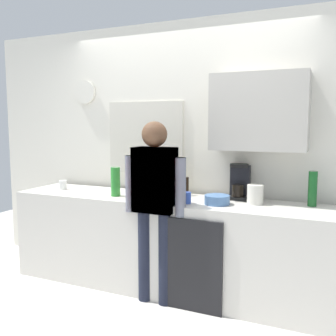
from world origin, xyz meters
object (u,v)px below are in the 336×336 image
Objects in this scene: bottle_amber_beer at (133,187)px; storage_canister at (255,194)px; person_guest at (155,197)px; person_at_sink at (155,197)px; dish_soap at (177,187)px; coffee_maker at (239,183)px; bottle_clear_soda at (115,182)px; mixing_bowl at (217,200)px; cup_white_mug at (63,185)px; cup_yellow_cup at (174,195)px; bottle_green_wine at (313,189)px; cup_blue_mug at (186,198)px; bottle_dark_sauce at (186,186)px.

bottle_amber_beer is 1.35× the size of storage_canister.
person_at_sink is at bearing -0.00° from person_guest.
person_at_sink is (-0.01, -0.48, -0.01)m from dish_soap.
person_at_sink reaches higher than coffee_maker.
bottle_clear_soda reaches higher than bottle_amber_beer.
mixing_bowl is 1.22× the size of dish_soap.
bottle_amber_beer is at bearing -173.97° from mixing_bowl.
cup_white_mug is at bearing -172.30° from dish_soap.
bottle_clear_soda is at bearing -7.97° from cup_white_mug.
bottle_amber_beer is 2.71× the size of cup_yellow_cup.
cup_white_mug is 1.28m from person_guest.
bottle_green_wine is 1.76× the size of storage_canister.
cup_yellow_cup is 0.05× the size of person_at_sink.
bottle_green_wine is 0.81m from mixing_bowl.
coffee_maker is 1.87m from cup_white_mug.
cup_blue_mug is at bearing 39.19° from person_at_sink.
dish_soap is at bearing -179.70° from bottle_green_wine.
bottle_clear_soda is at bearing -178.50° from mixing_bowl.
coffee_maker is 0.52m from bottle_dark_sauce.
cup_yellow_cup is (-0.03, -0.23, -0.05)m from bottle_dark_sauce.
coffee_maker is 0.62m from cup_yellow_cup.
person_guest is (-0.09, -0.51, -0.02)m from bottle_dark_sauce.
coffee_maker is at bearing 24.66° from bottle_amber_beer.
bottle_green_wine is 1.35m from person_guest.
bottle_green_wine is 1.67× the size of dish_soap.
cup_yellow_cup is at bearing 7.30° from bottle_clear_soda.
bottle_clear_soda is 0.60m from cup_yellow_cup.
dish_soap reaches higher than mixing_bowl.
bottle_amber_beer is 0.34m from person_guest.
cup_yellow_cup reaches higher than mixing_bowl.
person_guest reaches higher than coffee_maker.
cup_blue_mug is at bearing -3.63° from bottle_clear_soda.
cup_yellow_cup is at bearing -75.32° from dish_soap.
person_guest is at bearing -145.33° from cup_blue_mug.
cup_blue_mug is (0.17, -0.12, 0.01)m from cup_yellow_cup.
person_at_sink is (-0.06, -0.28, 0.02)m from cup_yellow_cup.
dish_soap is (-1.24, -0.01, -0.07)m from bottle_green_wine.
bottle_amber_beer is 0.77× the size of bottle_green_wine.
bottle_green_wine is 0.19× the size of person_guest.
bottle_amber_beer reaches higher than bottle_dark_sauce.
person_guest is at bearing -137.03° from coffee_maker.
cup_blue_mug reaches higher than cup_yellow_cup.
storage_canister reaches higher than cup_yellow_cup.
person_at_sink is (1.24, -0.31, 0.02)m from cup_white_mug.
coffee_maker is 0.61m from dish_soap.
person_guest is at bearing -154.44° from mixing_bowl.
person_guest is at bearing -158.86° from bottle_green_wine.
coffee_maker is 1.43× the size of bottle_amber_beer.
cup_blue_mug is (-0.38, -0.41, -0.10)m from coffee_maker.
storage_canister is (2.03, 0.07, 0.04)m from cup_white_mug.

